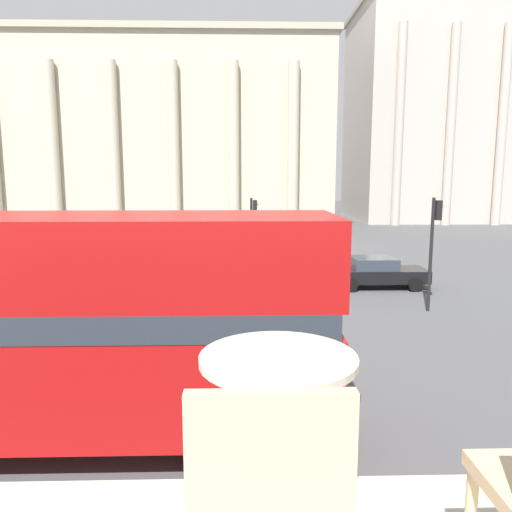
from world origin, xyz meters
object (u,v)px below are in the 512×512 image
at_px(plaza_building_right, 469,115).
at_px(traffic_light_mid, 434,238).
at_px(cafe_dining_table, 278,404).
at_px(plaza_building_left, 131,138).
at_px(pedestrian_grey, 226,236).
at_px(double_decker_bus, 39,322).
at_px(car_black, 377,272).
at_px(traffic_light_near, 68,293).
at_px(traffic_light_far, 253,225).
at_px(pedestrian_olive, 60,260).

distance_m(plaza_building_right, traffic_light_mid, 45.26).
height_order(cafe_dining_table, plaza_building_left, plaza_building_left).
bearing_deg(plaza_building_right, pedestrian_grey, -136.46).
height_order(double_decker_bus, traffic_light_mid, double_decker_bus).
relative_size(plaza_building_right, car_black, 6.28).
bearing_deg(pedestrian_grey, traffic_light_near, -136.39).
distance_m(traffic_light_far, pedestrian_grey, 8.20).
xyz_separation_m(plaza_building_left, plaza_building_right, (35.97, 10.37, 3.37)).
xyz_separation_m(plaza_building_left, pedestrian_grey, (9.16, -15.11, -7.33)).
bearing_deg(traffic_light_mid, pedestrian_grey, 118.44).
distance_m(double_decker_bus, pedestrian_olive, 15.72).
bearing_deg(plaza_building_left, cafe_dining_table, -77.18).
relative_size(plaza_building_left, pedestrian_olive, 21.44).
bearing_deg(plaza_building_right, traffic_light_far, -127.09).
bearing_deg(plaza_building_left, double_decker_bus, -80.26).
distance_m(car_black, pedestrian_olive, 14.65).
distance_m(plaza_building_left, pedestrian_grey, 19.13).
bearing_deg(plaza_building_left, traffic_light_mid, -60.13).
bearing_deg(traffic_light_mid, double_decker_bus, -139.01).
distance_m(plaza_building_left, traffic_light_far, 26.06).
height_order(plaza_building_left, traffic_light_near, plaza_building_left).
bearing_deg(pedestrian_grey, pedestrian_olive, -168.80).
distance_m(traffic_light_far, pedestrian_olive, 9.28).
distance_m(double_decker_bus, pedestrian_grey, 23.88).
bearing_deg(car_black, cafe_dining_table, 144.81).
bearing_deg(cafe_dining_table, traffic_light_far, 89.07).
height_order(car_black, pedestrian_olive, pedestrian_olive).
xyz_separation_m(cafe_dining_table, plaza_building_right, (25.61, 55.92, 7.72)).
relative_size(double_decker_bus, traffic_light_near, 3.02).
bearing_deg(pedestrian_grey, traffic_light_far, -117.26).
height_order(plaza_building_right, traffic_light_near, plaza_building_right).
bearing_deg(double_decker_bus, pedestrian_olive, 108.78).
bearing_deg(double_decker_bus, traffic_light_far, 75.58).
bearing_deg(traffic_light_far, plaza_building_left, 114.99).
xyz_separation_m(cafe_dining_table, pedestrian_grey, (-1.21, 30.44, -2.98)).
distance_m(traffic_light_mid, pedestrian_grey, 16.74).
relative_size(plaza_building_right, traffic_light_mid, 6.37).
relative_size(double_decker_bus, pedestrian_olive, 6.11).
relative_size(plaza_building_left, traffic_light_far, 9.44).
height_order(double_decker_bus, cafe_dining_table, double_decker_bus).
relative_size(traffic_light_near, traffic_light_far, 0.89).
xyz_separation_m(traffic_light_mid, traffic_light_far, (-6.36, 6.74, -0.17)).
bearing_deg(pedestrian_grey, plaza_building_left, 82.70).
bearing_deg(traffic_light_far, traffic_light_mid, -46.65).
bearing_deg(pedestrian_olive, double_decker_bus, -81.38).
bearing_deg(plaza_building_left, pedestrian_olive, -86.12).
relative_size(car_black, pedestrian_grey, 2.36).
xyz_separation_m(plaza_building_left, traffic_light_near, (6.24, -36.15, -6.11)).
xyz_separation_m(car_black, pedestrian_grey, (-7.01, 10.70, 0.33)).
relative_size(double_decker_bus, car_black, 2.47).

